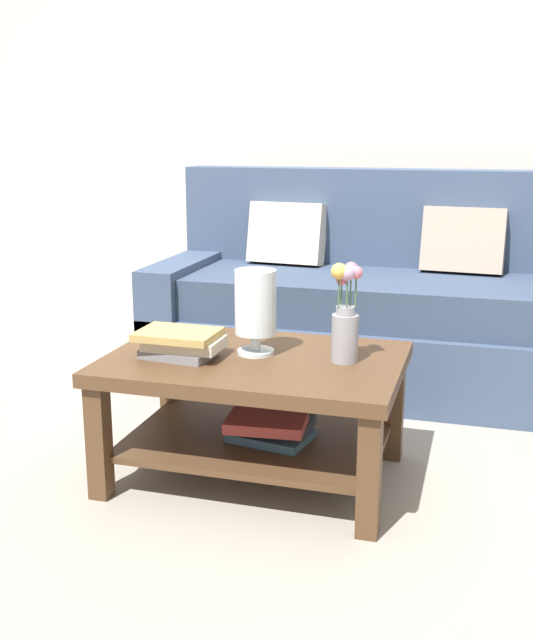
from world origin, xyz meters
TOP-DOWN VIEW (x-y plane):
  - ground_plane at (0.00, 0.00)m, footprint 10.00×10.00m
  - back_wall at (0.00, 1.65)m, footprint 6.40×0.12m
  - couch at (0.13, 0.86)m, footprint 2.14×0.90m
  - coffee_table at (-0.09, -0.39)m, footprint 1.05×0.73m
  - book_stack_main at (-0.35, -0.47)m, footprint 0.30×0.21m
  - glass_hurricane_vase at (-0.11, -0.36)m, footprint 0.15×0.15m
  - flower_pitcher at (0.22, -0.36)m, footprint 0.11×0.11m

SIDE VIEW (x-z plane):
  - ground_plane at x=0.00m, z-range 0.00..0.00m
  - coffee_table at x=-0.09m, z-range 0.10..0.56m
  - couch at x=0.13m, z-range -0.17..0.89m
  - book_stack_main at x=-0.35m, z-range 0.47..0.57m
  - flower_pitcher at x=0.22m, z-range 0.44..0.80m
  - glass_hurricane_vase at x=-0.11m, z-range 0.49..0.80m
  - back_wall at x=0.00m, z-range 0.00..2.70m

